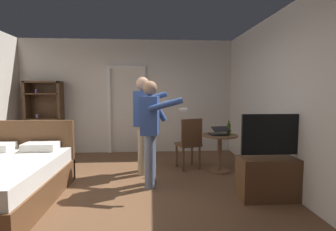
{
  "coord_description": "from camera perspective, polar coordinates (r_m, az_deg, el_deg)",
  "views": [
    {
      "loc": [
        0.54,
        -3.62,
        1.49
      ],
      "look_at": [
        0.83,
        0.6,
        1.11
      ],
      "focal_mm": 27.58,
      "sensor_mm": 36.0,
      "label": 1
    }
  ],
  "objects": [
    {
      "name": "ground_plane",
      "position": [
        3.95,
        -12.03,
        -17.07
      ],
      "size": [
        6.08,
        6.08,
        0.0
      ],
      "primitive_type": "plane",
      "color": "brown"
    },
    {
      "name": "wall_back",
      "position": [
        6.47,
        -8.75,
        4.14
      ],
      "size": [
        5.35,
        0.12,
        2.76
      ],
      "primitive_type": "cube",
      "color": "silver",
      "rests_on": "ground_plane"
    },
    {
      "name": "wall_right",
      "position": [
        4.17,
        25.91,
        3.16
      ],
      "size": [
        0.12,
        5.76,
        2.76
      ],
      "primitive_type": "cube",
      "color": "silver",
      "rests_on": "ground_plane"
    },
    {
      "name": "doorway_frame",
      "position": [
        6.39,
        -9.1,
        2.71
      ],
      "size": [
        0.93,
        0.08,
        2.13
      ],
      "color": "white",
      "rests_on": "ground_plane"
    },
    {
      "name": "bookshelf",
      "position": [
        6.71,
        -25.54,
        -0.01
      ],
      "size": [
        0.82,
        0.32,
        1.74
      ],
      "color": "#4C331E",
      "rests_on": "ground_plane"
    },
    {
      "name": "tv_flatscreen",
      "position": [
        3.96,
        22.39,
        -11.68
      ],
      "size": [
        0.98,
        0.4,
        1.19
      ],
      "color": "brown",
      "rests_on": "ground_plane"
    },
    {
      "name": "side_table",
      "position": [
        4.95,
        11.34,
        -6.76
      ],
      "size": [
        0.66,
        0.66,
        0.7
      ],
      "color": "brown",
      "rests_on": "ground_plane"
    },
    {
      "name": "laptop",
      "position": [
        4.85,
        11.26,
        -3.65
      ],
      "size": [
        0.36,
        0.37,
        0.16
      ],
      "color": "black",
      "rests_on": "side_table"
    },
    {
      "name": "bottle_on_table",
      "position": [
        4.85,
        13.26,
        -2.96
      ],
      "size": [
        0.06,
        0.06,
        0.27
      ],
      "color": "#35510F",
      "rests_on": "side_table"
    },
    {
      "name": "wooden_chair",
      "position": [
        5.0,
        4.78,
        -5.73
      ],
      "size": [
        0.52,
        0.52,
        0.99
      ],
      "color": "brown",
      "rests_on": "ground_plane"
    },
    {
      "name": "person_blue_shirt",
      "position": [
        4.05,
        -3.78,
        -2.33
      ],
      "size": [
        0.69,
        0.63,
        1.66
      ],
      "color": "slate",
      "rests_on": "ground_plane"
    },
    {
      "name": "person_striped_shirt",
      "position": [
        4.73,
        -5.44,
        -0.44
      ],
      "size": [
        0.65,
        0.67,
        1.76
      ],
      "color": "tan",
      "rests_on": "ground_plane"
    },
    {
      "name": "suitcase_dark",
      "position": [
        5.63,
        -23.17,
        -8.39
      ],
      "size": [
        0.54,
        0.38,
        0.42
      ],
      "primitive_type": "cube",
      "rotation": [
        0.0,
        0.0,
        -0.11
      ],
      "color": "#1E2D38",
      "rests_on": "ground_plane"
    }
  ]
}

